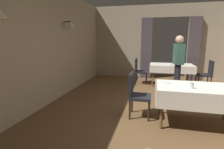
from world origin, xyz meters
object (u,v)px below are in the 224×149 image
dining_table_far (171,67)px  glass_mid_b (192,86)px  chair_far_right (207,73)px  person_waiter_by_doorway (178,61)px  chair_mid_left (136,93)px  chair_far_left (139,70)px  plate_far_b (170,65)px  plate_mid_a (166,83)px  glass_far_a (180,62)px  dining_table_mid (197,92)px  plate_far_c (171,64)px

dining_table_far → glass_mid_b: glass_mid_b is taller
chair_far_right → person_waiter_by_doorway: size_ratio=0.54×
chair_mid_left → person_waiter_by_doorway: (0.97, 1.54, 0.51)m
chair_mid_left → chair_far_left: size_ratio=1.00×
chair_far_right → plate_far_b: 1.23m
plate_mid_a → glass_far_a: bearing=77.6°
dining_table_far → glass_far_a: bearing=37.6°
chair_mid_left → chair_far_right: 3.53m
glass_far_a → dining_table_mid: bearing=-92.2°
plate_far_c → person_waiter_by_doorway: person_waiter_by_doorway is taller
chair_mid_left → plate_far_b: 2.92m
plate_mid_a → dining_table_mid: bearing=-15.0°
dining_table_mid → plate_far_b: (-0.27, 2.88, 0.11)m
glass_mid_b → person_waiter_by_doorway: 1.82m
chair_mid_left → dining_table_mid: bearing=-4.8°
dining_table_mid → chair_far_right: size_ratio=1.63×
plate_mid_a → plate_far_b: (0.30, 2.72, 0.00)m
plate_mid_a → person_waiter_by_doorway: (0.40, 1.48, 0.27)m
glass_mid_b → glass_far_a: 3.47m
chair_far_left → chair_far_right: bearing=-2.2°
plate_mid_a → plate_far_c: 3.06m
dining_table_mid → plate_far_c: (-0.21, 3.19, 0.11)m
chair_far_left → plate_far_b: 1.10m
chair_far_right → person_waiter_by_doorway: person_waiter_by_doorway is taller
dining_table_far → plate_far_c: (-0.01, 0.15, 0.09)m
dining_table_far → person_waiter_by_doorway: bearing=-88.7°
dining_table_mid → plate_far_b: bearing=95.3°
dining_table_mid → glass_far_a: (0.13, 3.29, 0.15)m
chair_mid_left → glass_mid_b: chair_mid_left is taller
chair_mid_left → chair_far_left: bearing=93.7°
plate_mid_a → glass_mid_b: 0.54m
chair_far_left → plate_far_b: chair_far_left is taller
plate_mid_a → glass_far_a: 3.22m
chair_far_left → plate_mid_a: 2.99m
chair_mid_left → person_waiter_by_doorway: 1.89m
person_waiter_by_doorway → dining_table_far: bearing=91.3°
plate_mid_a → glass_mid_b: bearing=-37.3°
chair_far_left → glass_mid_b: (1.19, -3.21, 0.29)m
glass_far_a → plate_far_b: bearing=-133.4°
glass_far_a → plate_far_b: 0.58m
dining_table_mid → chair_mid_left: 1.15m
plate_mid_a → plate_far_b: 2.74m
chair_far_left → plate_far_c: (1.12, 0.15, 0.24)m
plate_mid_a → glass_far_a: glass_far_a is taller
plate_far_c → dining_table_mid: bearing=-86.2°
dining_table_mid → chair_far_right: chair_far_right is taller
plate_mid_a → plate_far_c: bearing=83.4°
chair_far_right → glass_mid_b: (-1.07, -3.12, 0.29)m
chair_far_left → plate_mid_a: chair_far_left is taller
chair_mid_left → plate_mid_a: chair_mid_left is taller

